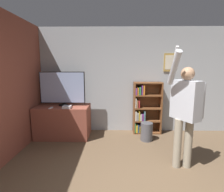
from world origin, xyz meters
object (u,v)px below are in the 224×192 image
object	(u,v)px
bookshelf	(145,108)
waste_bin	(147,132)
game_console	(67,107)
person	(185,108)
television	(62,88)

from	to	relation	value
bookshelf	waste_bin	xyz separation A→B (m)	(-0.03, -0.51, -0.44)
game_console	person	distance (m)	2.51
television	person	bearing A→B (deg)	-29.42
game_console	bookshelf	bearing A→B (deg)	15.56
game_console	waste_bin	xyz separation A→B (m)	(1.84, 0.01, -0.59)
bookshelf	person	world-z (taller)	person
bookshelf	waste_bin	bearing A→B (deg)	-92.95
bookshelf	waste_bin	size ratio (longest dim) A/B	3.13
television	game_console	size ratio (longest dim) A/B	5.86
person	waste_bin	size ratio (longest dim) A/B	4.73
television	bookshelf	xyz separation A→B (m)	(2.04, 0.24, -0.55)
game_console	waste_bin	world-z (taller)	game_console
person	bookshelf	bearing A→B (deg)	164.07
television	waste_bin	xyz separation A→B (m)	(2.01, -0.27, -0.98)
person	waste_bin	world-z (taller)	person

